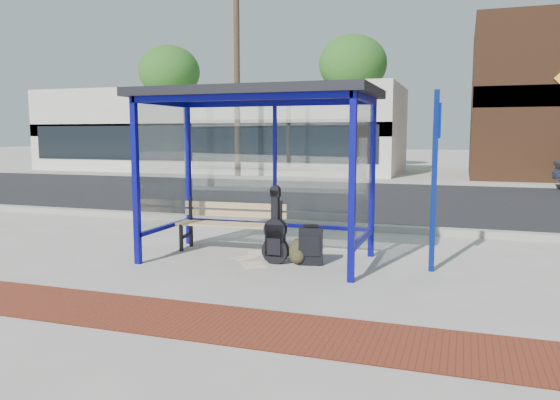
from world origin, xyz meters
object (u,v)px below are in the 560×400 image
(bench, at_px, (232,222))
(guitar_bag, at_px, (275,237))
(suitcase, at_px, (311,246))
(backpack, at_px, (299,252))

(bench, distance_m, guitar_bag, 1.09)
(guitar_bag, height_order, suitcase, guitar_bag)
(guitar_bag, bearing_deg, suitcase, 13.72)
(bench, height_order, backpack, bench)
(bench, xyz_separation_m, guitar_bag, (0.91, -0.59, -0.07))
(backpack, bearing_deg, suitcase, 4.15)
(guitar_bag, xyz_separation_m, suitcase, (0.48, 0.11, -0.12))
(suitcase, bearing_deg, bench, 149.22)
(suitcase, relative_size, backpack, 1.60)
(guitar_bag, height_order, backpack, guitar_bag)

